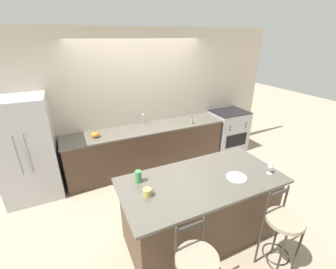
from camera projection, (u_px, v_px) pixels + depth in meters
name	position (u px, v px, depth m)	size (l,w,h in m)	color
ground_plane	(155.00, 176.00, 4.45)	(18.00, 18.00, 0.00)	tan
wall_back	(140.00, 101.00, 4.49)	(6.00, 0.07, 2.70)	beige
back_counter	(147.00, 147.00, 4.59)	(3.18, 0.69, 0.89)	#4C3828
sink_faucet	(143.00, 118.00, 4.52)	(0.02, 0.13, 0.22)	#ADAFB5
kitchen_island	(200.00, 209.00, 2.93)	(2.01, 0.99, 0.94)	#4C3828
refrigerator	(27.00, 150.00, 3.60)	(0.84, 0.71, 1.72)	#BCBCC1
oven_range	(227.00, 130.00, 5.34)	(0.80, 0.67, 0.95)	#ADAFB5
bar_stool_near	(196.00, 269.00, 2.02)	(0.39, 0.39, 1.05)	#332D28
bar_stool_far	(282.00, 229.00, 2.45)	(0.39, 0.39, 1.05)	#332D28
dinner_plate	(237.00, 177.00, 2.77)	(0.25, 0.25, 0.02)	white
wine_glass	(271.00, 164.00, 2.80)	(0.06, 0.06, 0.20)	white
coffee_mug	(147.00, 192.00, 2.44)	(0.12, 0.09, 0.09)	#C1B251
tumbler_cup	(138.00, 176.00, 2.67)	(0.08, 0.08, 0.15)	#3D934C
pumpkin_decoration	(95.00, 135.00, 3.95)	(0.13, 0.13, 0.13)	orange
soap_bottle	(192.00, 121.00, 4.57)	(0.05, 0.05, 0.15)	#89B260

